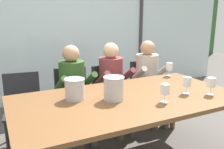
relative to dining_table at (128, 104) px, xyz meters
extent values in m
plane|color=#4C4742|center=(0.00, 1.00, -0.70)|extent=(14.00, 14.00, 0.00)
cube|color=silver|center=(0.00, 2.40, 0.60)|extent=(7.40, 0.03, 2.60)
cube|color=#38383D|center=(1.67, 2.38, 0.60)|extent=(0.06, 0.06, 2.60)
cube|color=#386633|center=(0.00, 6.07, 0.34)|extent=(13.40, 2.40, 2.08)
cube|color=brown|center=(0.00, 0.00, 0.05)|extent=(2.20, 1.16, 0.04)
cylinder|color=brown|center=(-1.00, 0.48, -0.33)|extent=(0.07, 0.07, 0.72)
cylinder|color=brown|center=(1.00, 0.48, -0.33)|extent=(0.07, 0.07, 0.72)
cube|color=#232328|center=(-0.88, 0.91, -0.27)|extent=(0.49, 0.49, 0.03)
cube|color=#232328|center=(-0.86, 1.11, -0.04)|extent=(0.42, 0.08, 0.42)
cylinder|color=#232328|center=(-1.09, 0.75, -0.49)|extent=(0.04, 0.04, 0.42)
cylinder|color=#232328|center=(-0.72, 0.70, -0.49)|extent=(0.04, 0.04, 0.42)
cylinder|color=#232328|center=(-1.05, 1.12, -0.49)|extent=(0.04, 0.04, 0.42)
cylinder|color=#232328|center=(-0.67, 1.08, -0.49)|extent=(0.04, 0.04, 0.42)
cube|color=#232328|center=(-0.27, 0.91, -0.27)|extent=(0.48, 0.48, 0.03)
cube|color=#232328|center=(-0.24, 1.11, -0.04)|extent=(0.42, 0.08, 0.42)
cylinder|color=#232328|center=(-0.47, 0.75, -0.49)|extent=(0.04, 0.04, 0.42)
cylinder|color=#232328|center=(-0.10, 0.71, -0.49)|extent=(0.04, 0.04, 0.42)
cylinder|color=#232328|center=(-0.43, 1.12, -0.49)|extent=(0.04, 0.04, 0.42)
cylinder|color=#232328|center=(-0.06, 1.08, -0.49)|extent=(0.04, 0.04, 0.42)
cube|color=#232328|center=(0.27, 0.87, -0.27)|extent=(0.48, 0.48, 0.03)
cube|color=#232328|center=(0.25, 1.07, -0.04)|extent=(0.42, 0.07, 0.42)
cylinder|color=#232328|center=(0.10, 0.66, -0.49)|extent=(0.04, 0.04, 0.42)
cylinder|color=#232328|center=(0.48, 0.70, -0.49)|extent=(0.04, 0.04, 0.42)
cylinder|color=#232328|center=(0.06, 1.04, -0.49)|extent=(0.04, 0.04, 0.42)
cylinder|color=#232328|center=(0.44, 1.08, -0.49)|extent=(0.04, 0.04, 0.42)
cube|color=#232328|center=(0.87, 0.89, -0.27)|extent=(0.48, 0.48, 0.03)
cube|color=#232328|center=(0.89, 1.09, -0.04)|extent=(0.42, 0.07, 0.42)
cylinder|color=#232328|center=(0.67, 0.72, -0.49)|extent=(0.04, 0.04, 0.42)
cylinder|color=#232328|center=(1.04, 0.69, -0.49)|extent=(0.04, 0.04, 0.42)
cylinder|color=#232328|center=(0.70, 1.10, -0.49)|extent=(0.04, 0.04, 0.42)
cylinder|color=#232328|center=(1.08, 1.06, -0.49)|extent=(0.04, 0.04, 0.42)
cylinder|color=#2D5123|center=(-0.27, 0.93, 0.03)|extent=(0.35, 0.35, 0.52)
sphere|color=tan|center=(-0.27, 0.93, 0.38)|extent=(0.21, 0.21, 0.21)
cube|color=#47423D|center=(-0.35, 0.72, -0.23)|extent=(0.16, 0.41, 0.13)
cube|color=#47423D|center=(-0.17, 0.74, -0.23)|extent=(0.16, 0.41, 0.13)
cylinder|color=#47423D|center=(-0.33, 0.52, -0.47)|extent=(0.10, 0.10, 0.44)
cylinder|color=#47423D|center=(-0.15, 0.54, -0.47)|extent=(0.10, 0.10, 0.44)
cylinder|color=#2D5123|center=(-0.45, 0.79, 0.05)|extent=(0.11, 0.33, 0.26)
cylinder|color=#2D5123|center=(-0.07, 0.83, 0.05)|extent=(0.11, 0.33, 0.26)
cylinder|color=brown|center=(0.27, 0.93, 0.03)|extent=(0.34, 0.34, 0.52)
sphere|color=#DBAD89|center=(0.27, 0.93, 0.38)|extent=(0.21, 0.21, 0.21)
cube|color=#47423D|center=(0.19, 0.72, -0.23)|extent=(0.15, 0.41, 0.13)
cube|color=#47423D|center=(0.37, 0.73, -0.23)|extent=(0.15, 0.41, 0.13)
cylinder|color=#47423D|center=(0.20, 0.52, -0.47)|extent=(0.10, 0.10, 0.44)
cylinder|color=#47423D|center=(0.38, 0.53, -0.47)|extent=(0.10, 0.10, 0.44)
cylinder|color=brown|center=(0.09, 0.80, 0.05)|extent=(0.10, 0.33, 0.26)
cylinder|color=brown|center=(0.47, 0.82, 0.05)|extent=(0.10, 0.33, 0.26)
cylinder|color=#B7AD9E|center=(0.85, 0.93, 0.03)|extent=(0.34, 0.34, 0.52)
sphere|color=tan|center=(0.85, 0.93, 0.38)|extent=(0.21, 0.21, 0.21)
cube|color=#47423D|center=(0.75, 0.74, -0.23)|extent=(0.15, 0.41, 0.13)
cube|color=#47423D|center=(0.93, 0.72, -0.23)|extent=(0.15, 0.41, 0.13)
cylinder|color=#47423D|center=(0.74, 0.54, -0.47)|extent=(0.10, 0.10, 0.44)
cylinder|color=#47423D|center=(0.92, 0.52, -0.47)|extent=(0.10, 0.10, 0.44)
cylinder|color=#B7AD9E|center=(0.66, 0.82, 0.05)|extent=(0.10, 0.33, 0.26)
cylinder|color=#B7AD9E|center=(1.03, 0.80, 0.05)|extent=(0.10, 0.33, 0.26)
cylinder|color=#B7B7BC|center=(-0.15, 0.00, 0.18)|extent=(0.19, 0.19, 0.22)
torus|color=silver|center=(-0.15, 0.00, 0.29)|extent=(0.20, 0.20, 0.01)
cylinder|color=#B7B7BC|center=(-0.48, 0.18, 0.17)|extent=(0.19, 0.19, 0.20)
torus|color=silver|center=(-0.48, 0.18, 0.26)|extent=(0.19, 0.19, 0.01)
cylinder|color=silver|center=(0.78, -0.30, 0.07)|extent=(0.07, 0.07, 0.00)
cylinder|color=silver|center=(0.78, -0.30, 0.11)|extent=(0.01, 0.01, 0.07)
cylinder|color=silver|center=(0.78, -0.30, 0.19)|extent=(0.08, 0.08, 0.09)
cylinder|color=#560C1E|center=(0.78, -0.30, 0.17)|extent=(0.07, 0.07, 0.04)
cylinder|color=silver|center=(0.90, 0.49, 0.07)|extent=(0.07, 0.07, 0.00)
cylinder|color=silver|center=(0.90, 0.49, 0.11)|extent=(0.01, 0.01, 0.07)
cylinder|color=silver|center=(0.90, 0.49, 0.19)|extent=(0.08, 0.08, 0.09)
cylinder|color=#E0D184|center=(0.90, 0.49, 0.17)|extent=(0.07, 0.07, 0.04)
cylinder|color=silver|center=(0.23, -0.27, 0.07)|extent=(0.07, 0.07, 0.00)
cylinder|color=silver|center=(0.23, -0.27, 0.11)|extent=(0.01, 0.01, 0.07)
cylinder|color=silver|center=(0.23, -0.27, 0.19)|extent=(0.08, 0.08, 0.09)
cylinder|color=#560C1E|center=(0.23, -0.27, 0.17)|extent=(0.07, 0.07, 0.04)
cylinder|color=silver|center=(0.59, -0.16, 0.07)|extent=(0.07, 0.07, 0.00)
cylinder|color=silver|center=(0.59, -0.16, 0.11)|extent=(0.01, 0.01, 0.07)
cylinder|color=silver|center=(0.59, -0.16, 0.19)|extent=(0.08, 0.08, 0.09)
cylinder|color=#560C1E|center=(0.59, -0.16, 0.17)|extent=(0.07, 0.07, 0.04)
camera|label=1|loc=(-1.15, -1.96, 0.87)|focal=39.38mm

